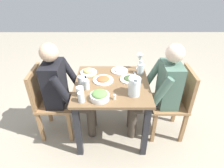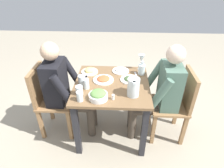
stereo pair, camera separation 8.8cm
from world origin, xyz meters
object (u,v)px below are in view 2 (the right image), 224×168
at_px(chair_far, 49,97).
at_px(diner_near, 160,91).
at_px(dining_table, 112,94).
at_px(salt_shaker, 113,97).
at_px(plate_rice_curry, 103,79).
at_px(plate_dolmas, 130,79).
at_px(water_glass_near_left, 82,80).
at_px(water_glass_far_left, 86,84).
at_px(water_pitcher, 133,87).
at_px(salad_bowl, 98,95).
at_px(wine_glass, 141,59).
at_px(diner_far, 64,87).
at_px(plate_yoghurt, 121,70).
at_px(oil_carafe, 142,70).
at_px(water_glass_far_right, 80,96).
at_px(chair_near, 177,102).
at_px(water_glass_near_right, 79,90).
at_px(plate_fries, 90,71).

distance_m(chair_far, diner_near, 1.28).
distance_m(dining_table, salt_shaker, 0.32).
bearing_deg(plate_rice_curry, plate_dolmas, -86.59).
bearing_deg(dining_table, plate_dolmas, -68.58).
distance_m(diner_near, water_glass_near_left, 0.87).
bearing_deg(water_glass_far_left, water_pitcher, -101.69).
xyz_separation_m(dining_table, water_pitcher, (-0.20, -0.22, 0.23)).
bearing_deg(salad_bowl, wine_glass, -36.31).
distance_m(diner_far, plate_rice_curry, 0.45).
xyz_separation_m(diner_far, plate_yoghurt, (0.27, -0.63, 0.09)).
distance_m(chair_far, water_pitcher, 1.03).
xyz_separation_m(plate_yoghurt, oil_carafe, (-0.05, -0.24, 0.04)).
relative_size(diner_far, water_glass_far_left, 10.92).
bearing_deg(plate_yoghurt, water_glass_far_right, 147.27).
height_order(plate_rice_curry, water_glass_far_right, water_glass_far_right).
xyz_separation_m(plate_yoghurt, plate_dolmas, (-0.20, -0.11, -0.00)).
bearing_deg(chair_near, water_glass_near_right, 101.24).
relative_size(plate_yoghurt, water_glass_far_left, 1.86).
xyz_separation_m(chair_near, diner_near, (-0.00, 0.20, 0.15)).
xyz_separation_m(diner_near, plate_fries, (0.24, 0.81, 0.09)).
bearing_deg(diner_far, salad_bowl, -124.41).
height_order(dining_table, wine_glass, wine_glass).
relative_size(water_glass_near_left, oil_carafe, 0.63).
relative_size(plate_yoghurt, oil_carafe, 1.21).
xyz_separation_m(diner_far, salt_shaker, (-0.29, -0.56, 0.10)).
bearing_deg(plate_rice_curry, plate_fries, 45.50).
bearing_deg(chair_near, water_pitcher, 110.63).
bearing_deg(wine_glass, dining_table, 135.12).
bearing_deg(plate_yoghurt, oil_carafe, -101.82).
height_order(chair_far, oil_carafe, oil_carafe).
height_order(wine_glass, salt_shaker, wine_glass).
relative_size(dining_table, plate_fries, 4.11).
relative_size(chair_near, water_glass_far_right, 8.58).
height_order(water_glass_near_left, oil_carafe, oil_carafe).
relative_size(salad_bowl, oil_carafe, 1.13).
bearing_deg(water_glass_far_left, diner_far, 67.68).
distance_m(water_pitcher, wine_glass, 0.55).
xyz_separation_m(water_pitcher, wine_glass, (0.54, -0.12, 0.05)).
relative_size(plate_rice_curry, oil_carafe, 1.39).
relative_size(diner_far, salad_bowl, 6.30).
bearing_deg(plate_dolmas, water_glass_far_right, 129.06).
xyz_separation_m(chair_far, water_glass_far_left, (-0.11, -0.48, 0.27)).
relative_size(chair_far, diner_far, 0.75).
bearing_deg(plate_yoghurt, water_glass_near_right, 140.49).
height_order(plate_rice_curry, plate_fries, plate_fries).
xyz_separation_m(water_pitcher, salt_shaker, (-0.08, 0.19, -0.07)).
relative_size(diner_far, water_pitcher, 6.15).
bearing_deg(dining_table, water_pitcher, -132.43).
bearing_deg(diner_near, water_pitcher, 121.87).
xyz_separation_m(dining_table, chair_near, (-0.01, -0.74, -0.09)).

